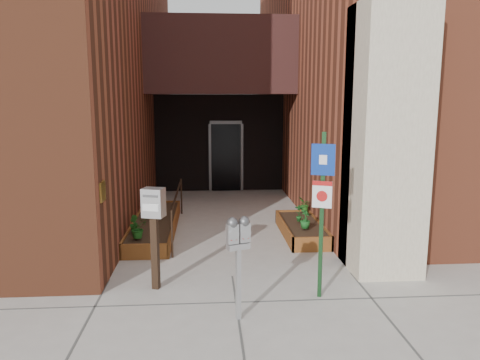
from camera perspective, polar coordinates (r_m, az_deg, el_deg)
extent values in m
plane|color=#9E9991|center=(7.87, -0.95, -11.67)|extent=(80.00, 80.00, 0.00)
cube|color=brown|center=(15.23, -26.86, 16.88)|extent=(8.00, 14.60, 10.00)
cube|color=#98462C|center=(15.94, 20.55, 16.96)|extent=(8.00, 13.70, 10.00)
cube|color=#B5A58B|center=(8.09, 17.32, 4.54)|extent=(1.10, 1.20, 4.40)
cube|color=black|center=(13.36, -2.45, 14.71)|extent=(4.20, 2.00, 2.00)
cube|color=black|center=(14.78, -2.53, 4.55)|extent=(4.00, 0.30, 3.00)
cube|color=black|center=(14.66, -1.72, 2.74)|extent=(0.90, 0.06, 2.10)
cube|color=#B79338|center=(7.42, -16.44, -1.35)|extent=(0.04, 0.30, 0.30)
cube|color=brown|center=(8.75, -11.59, -8.56)|extent=(0.90, 0.04, 0.30)
cube|color=brown|center=(12.16, -9.44, -3.22)|extent=(0.90, 0.04, 0.30)
cube|color=brown|center=(10.50, -12.68, -5.46)|extent=(0.04, 3.60, 0.30)
cube|color=brown|center=(10.41, -7.97, -5.45)|extent=(0.04, 3.60, 0.30)
cube|color=black|center=(10.45, -10.33, -5.56)|extent=(0.82, 3.52, 0.26)
cube|color=brown|center=(9.09, 8.87, -7.78)|extent=(0.80, 0.04, 0.30)
cube|color=brown|center=(11.12, 6.40, -4.40)|extent=(0.80, 0.04, 0.30)
cube|color=brown|center=(10.03, 5.37, -5.99)|extent=(0.04, 2.20, 0.30)
cube|color=brown|center=(10.18, 9.62, -5.85)|extent=(0.04, 2.20, 0.30)
cube|color=black|center=(10.10, 7.51, -6.03)|extent=(0.72, 2.12, 0.26)
cylinder|color=black|center=(8.69, -8.30, -6.53)|extent=(0.04, 0.04, 0.90)
cylinder|color=black|center=(11.88, -7.15, -1.99)|extent=(0.04, 0.04, 0.90)
cylinder|color=black|center=(10.18, -7.69, -1.56)|extent=(0.04, 3.30, 0.04)
cube|color=#A4A4A7|center=(6.30, -0.20, -12.62)|extent=(0.07, 0.07, 0.97)
cube|color=#A4A4A7|center=(6.11, -0.20, -8.07)|extent=(0.31, 0.21, 0.08)
cube|color=#A4A4A7|center=(6.03, -0.93, -6.58)|extent=(0.17, 0.14, 0.25)
sphere|color=#59595B|center=(5.99, -0.94, -5.24)|extent=(0.14, 0.14, 0.14)
cube|color=white|center=(5.98, -0.75, -6.53)|extent=(0.08, 0.03, 0.05)
cube|color=#B21414|center=(6.00, -0.75, -7.24)|extent=(0.08, 0.03, 0.03)
cube|color=#A4A4A7|center=(6.09, 0.51, -6.40)|extent=(0.17, 0.14, 0.25)
sphere|color=#59595B|center=(6.05, 0.52, -5.08)|extent=(0.14, 0.14, 0.14)
cube|color=white|center=(6.04, 0.71, -6.35)|extent=(0.08, 0.03, 0.05)
cube|color=#B21414|center=(6.06, 0.71, -7.06)|extent=(0.08, 0.03, 0.03)
cube|color=#133417|center=(6.85, 9.93, -4.42)|extent=(0.07, 0.07, 2.44)
cube|color=navy|center=(6.66, 10.11, 2.46)|extent=(0.32, 0.14, 0.44)
cube|color=white|center=(6.65, 10.10, 2.45)|extent=(0.11, 0.05, 0.13)
cube|color=white|center=(6.74, 9.98, -1.75)|extent=(0.27, 0.12, 0.39)
cube|color=#B21414|center=(6.71, 10.01, -0.41)|extent=(0.26, 0.11, 0.07)
cylinder|color=#B21414|center=(6.73, 9.95, -1.96)|extent=(0.15, 0.07, 0.16)
cube|color=black|center=(7.34, -10.30, -8.71)|extent=(0.13, 0.13, 1.15)
cube|color=silver|center=(7.12, -10.50, -2.72)|extent=(0.37, 0.31, 0.44)
cube|color=#59595B|center=(6.99, -10.91, -1.93)|extent=(0.22, 0.07, 0.04)
cube|color=white|center=(7.03, -10.86, -3.35)|extent=(0.24, 0.08, 0.10)
imported|color=#1D5B1A|center=(9.03, -12.35, -5.74)|extent=(0.48, 0.48, 0.38)
imported|color=#1B4F16|center=(9.44, -12.87, -5.23)|extent=(0.25, 0.25, 0.34)
imported|color=#18571D|center=(10.49, -9.81, -3.46)|extent=(0.29, 0.29, 0.38)
imported|color=#1B611C|center=(11.48, -11.27, -2.33)|extent=(0.22, 0.22, 0.38)
imported|color=#19591E|center=(9.56, 7.96, -4.75)|extent=(0.29, 0.29, 0.37)
imported|color=#18541C|center=(10.06, 7.24, -4.01)|extent=(0.25, 0.25, 0.37)
imported|color=#25631C|center=(10.92, 7.90, -3.00)|extent=(0.35, 0.35, 0.33)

